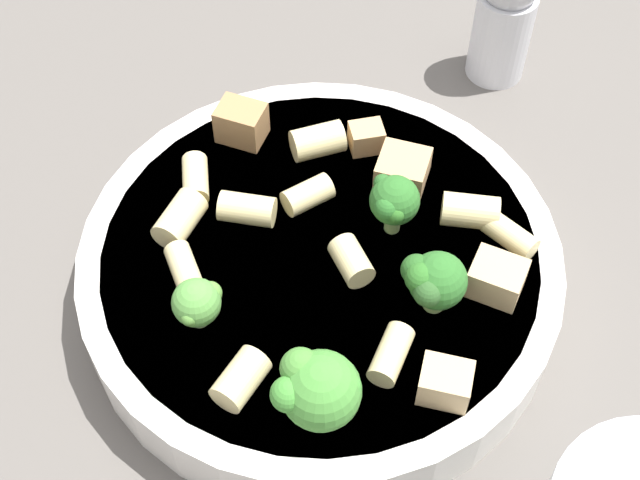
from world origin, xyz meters
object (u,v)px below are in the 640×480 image
object	(u,v)px
rigatoni_9	(351,261)
chicken_chunk_2	(241,123)
broccoli_floret_1	(393,202)
chicken_chunk_1	(403,169)
rigatoni_5	(391,354)
rigatoni_8	(510,236)
broccoli_floret_0	(200,306)
rigatoni_6	(318,141)
pepper_shaker	(505,17)
rigatoni_10	(195,179)
chicken_chunk_0	(366,137)
rigatoni_3	(247,209)
chicken_chunk_4	(497,278)
chicken_chunk_3	(438,388)
rigatoni_4	(241,379)
rigatoni_2	(308,195)
pasta_bowl	(320,268)
broccoli_floret_2	(318,389)
broccoli_floret_3	(433,281)
rigatoni_7	(184,267)
rigatoni_1	(470,211)
rigatoni_0	(180,219)

from	to	relation	value
rigatoni_9	chicken_chunk_2	world-z (taller)	chicken_chunk_2
broccoli_floret_1	chicken_chunk_1	xyz separation A→B (m)	(0.02, -0.03, -0.01)
rigatoni_5	rigatoni_8	world-z (taller)	same
broccoli_floret_0	broccoli_floret_1	bearing A→B (deg)	-93.86
rigatoni_6	pepper_shaker	xyz separation A→B (m)	(0.02, -0.16, -0.00)
rigatoni_8	chicken_chunk_1	bearing A→B (deg)	14.91
rigatoni_10	chicken_chunk_0	size ratio (longest dim) A/B	1.54
rigatoni_3	chicken_chunk_1	distance (m)	0.09
chicken_chunk_0	chicken_chunk_4	size ratio (longest dim) A/B	0.71
chicken_chunk_1	chicken_chunk_3	distance (m)	0.13
chicken_chunk_1	rigatoni_4	bearing A→B (deg)	112.14
rigatoni_2	rigatoni_3	xyz separation A→B (m)	(0.01, 0.03, 0.00)
pasta_bowl	rigatoni_2	size ratio (longest dim) A/B	9.63
chicken_chunk_1	chicken_chunk_4	distance (m)	0.08
broccoli_floret_2	chicken_chunk_0	world-z (taller)	broccoli_floret_2
broccoli_floret_1	broccoli_floret_2	xyz separation A→B (m)	(-0.06, 0.09, 0.00)
broccoli_floret_1	chicken_chunk_3	bearing A→B (deg)	154.24
pasta_bowl	pepper_shaker	world-z (taller)	pepper_shaker
rigatoni_2	rigatoni_6	world-z (taller)	rigatoni_6
broccoli_floret_3	chicken_chunk_4	world-z (taller)	broccoli_floret_3
broccoli_floret_3	rigatoni_7	distance (m)	0.12
broccoli_floret_2	rigatoni_10	distance (m)	0.15
rigatoni_10	rigatoni_1	bearing A→B (deg)	-134.73
broccoli_floret_2	rigatoni_10	xyz separation A→B (m)	(0.15, -0.02, -0.02)
pasta_bowl	broccoli_floret_2	xyz separation A→B (m)	(-0.07, 0.05, 0.04)
chicken_chunk_1	chicken_chunk_2	size ratio (longest dim) A/B	1.03
rigatoni_4	pepper_shaker	world-z (taller)	pepper_shaker
rigatoni_5	rigatoni_6	bearing A→B (deg)	-20.92
broccoli_floret_3	chicken_chunk_0	size ratio (longest dim) A/B	1.91
rigatoni_1	rigatoni_3	size ratio (longest dim) A/B	1.01
broccoli_floret_2	rigatoni_0	world-z (taller)	broccoli_floret_2
broccoli_floret_3	rigatoni_10	bearing A→B (deg)	22.31
rigatoni_2	broccoli_floret_2	bearing A→B (deg)	147.27
rigatoni_2	rigatoni_9	distance (m)	0.05
chicken_chunk_4	pepper_shaker	size ratio (longest dim) A/B	0.29
rigatoni_7	rigatoni_10	size ratio (longest dim) A/B	0.89
rigatoni_9	rigatoni_7	bearing A→B (deg)	56.84
rigatoni_2	rigatoni_10	size ratio (longest dim) A/B	0.92
chicken_chunk_2	broccoli_floret_2	bearing A→B (deg)	158.66
rigatoni_0	rigatoni_7	distance (m)	0.03
broccoli_floret_1	rigatoni_7	bearing A→B (deg)	69.97
broccoli_floret_0	rigatoni_5	world-z (taller)	broccoli_floret_0
broccoli_floret_2	broccoli_floret_3	bearing A→B (deg)	-78.11
rigatoni_7	chicken_chunk_2	world-z (taller)	chicken_chunk_2
rigatoni_6	rigatoni_9	xyz separation A→B (m)	(-0.08, 0.03, -0.00)
broccoli_floret_0	pepper_shaker	xyz separation A→B (m)	(0.08, -0.27, -0.01)
broccoli_floret_3	broccoli_floret_0	bearing A→B (deg)	60.01
broccoli_floret_2	pepper_shaker	world-z (taller)	pepper_shaker
chicken_chunk_0	chicken_chunk_1	size ratio (longest dim) A/B	0.69
chicken_chunk_2	rigatoni_9	bearing A→B (deg)	177.45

